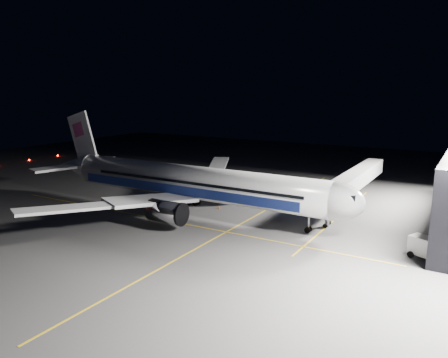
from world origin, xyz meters
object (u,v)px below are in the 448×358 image
object	(u,v)px
jet_bridge	(352,181)
service_truck	(431,249)
safety_cone_b	(212,196)
airliner	(188,182)
safety_cone_a	(219,192)
baggage_tug	(187,183)
safety_cone_c	(219,207)

from	to	relation	value
jet_bridge	service_truck	distance (m)	25.82
service_truck	safety_cone_b	bearing A→B (deg)	-173.92
airliner	jet_bridge	bearing A→B (deg)	38.04
airliner	safety_cone_a	bearing A→B (deg)	98.93
jet_bridge	baggage_tug	size ratio (longest dim) A/B	10.60
safety_cone_c	jet_bridge	bearing A→B (deg)	34.84
jet_bridge	baggage_tug	distance (m)	34.66
safety_cone_b	service_truck	bearing A→B (deg)	-18.29
service_truck	airliner	bearing A→B (deg)	-159.51
safety_cone_a	safety_cone_b	size ratio (longest dim) A/B	1.05
baggage_tug	jet_bridge	bearing A→B (deg)	-15.91
baggage_tug	safety_cone_c	bearing A→B (deg)	-57.12
service_truck	safety_cone_b	world-z (taller)	service_truck
jet_bridge	baggage_tug	world-z (taller)	jet_bridge
service_truck	safety_cone_a	distance (m)	43.66
jet_bridge	safety_cone_a	bearing A→B (deg)	-170.50
airliner	jet_bridge	world-z (taller)	airliner
safety_cone_b	safety_cone_c	xyz separation A→B (m)	(5.51, -6.33, -0.02)
safety_cone_c	airliner	bearing A→B (deg)	-128.17
airliner	baggage_tug	distance (m)	19.64
airliner	safety_cone_b	world-z (taller)	airliner
service_truck	safety_cone_a	size ratio (longest dim) A/B	9.98
service_truck	safety_cone_b	size ratio (longest dim) A/B	10.46
jet_bridge	safety_cone_a	size ratio (longest dim) A/B	59.51
airliner	safety_cone_c	size ratio (longest dim) A/B	119.93
airliner	safety_cone_c	xyz separation A→B (m)	(3.46, 4.40, -4.91)
airliner	safety_cone_a	distance (m)	14.82
baggage_tug	service_truck	bearing A→B (deg)	-40.24
airliner	safety_cone_c	bearing A→B (deg)	51.83
safety_cone_c	service_truck	bearing A→B (deg)	-11.37
safety_cone_a	safety_cone_c	size ratio (longest dim) A/B	1.13
airliner	safety_cone_b	xyz separation A→B (m)	(-2.05, 10.73, -4.89)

